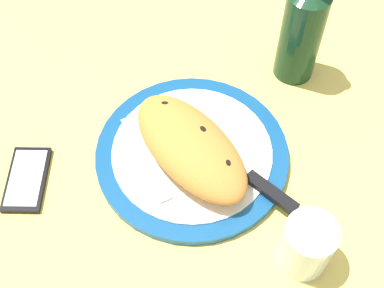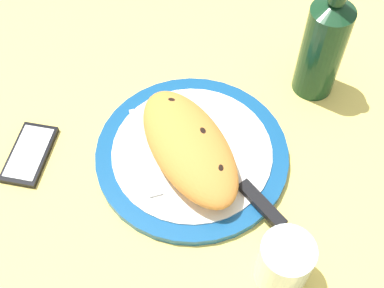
% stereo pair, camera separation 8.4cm
% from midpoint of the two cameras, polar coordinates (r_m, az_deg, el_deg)
% --- Properties ---
extents(ground_plane, '(1.50, 1.50, 0.03)m').
position_cam_midpoint_polar(ground_plane, '(0.89, -2.71, -2.11)').
color(ground_plane, '#EACC60').
extents(plate, '(0.32, 0.32, 0.02)m').
position_cam_midpoint_polar(plate, '(0.87, -2.77, -1.29)').
color(plate, navy).
rests_on(plate, ground_plane).
extents(calzone, '(0.27, 0.18, 0.07)m').
position_cam_midpoint_polar(calzone, '(0.82, -3.08, -0.52)').
color(calzone, orange).
rests_on(calzone, plate).
extents(fork, '(0.18, 0.03, 0.00)m').
position_cam_midpoint_polar(fork, '(0.85, -7.76, -2.62)').
color(fork, silver).
rests_on(fork, plate).
extents(knife, '(0.20, 0.11, 0.01)m').
position_cam_midpoint_polar(knife, '(0.82, 4.33, -4.47)').
color(knife, silver).
rests_on(knife, plate).
extents(smartphone, '(0.13, 0.11, 0.01)m').
position_cam_midpoint_polar(smartphone, '(0.90, -20.40, -3.87)').
color(smartphone, black).
rests_on(smartphone, ground_plane).
extents(water_glass, '(0.08, 0.08, 0.09)m').
position_cam_midpoint_polar(water_glass, '(0.76, 9.37, -11.43)').
color(water_glass, silver).
rests_on(water_glass, ground_plane).
extents(wine_bottle, '(0.07, 0.07, 0.26)m').
position_cam_midpoint_polar(wine_bottle, '(0.93, 9.53, 12.20)').
color(wine_bottle, '#14381E').
rests_on(wine_bottle, ground_plane).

